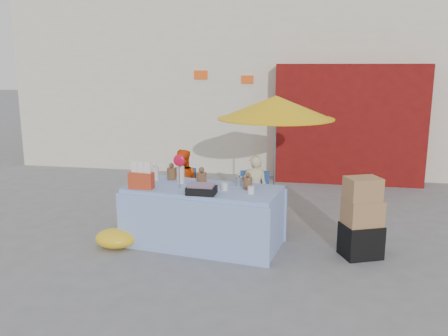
% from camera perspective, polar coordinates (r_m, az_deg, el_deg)
% --- Properties ---
extents(ground, '(80.00, 80.00, 0.00)m').
position_cam_1_polar(ground, '(7.11, -1.75, -8.88)').
color(ground, slate).
rests_on(ground, ground).
extents(backdrop, '(14.00, 8.00, 7.80)m').
position_cam_1_polar(backdrop, '(14.03, 7.26, 14.34)').
color(backdrop, silver).
rests_on(backdrop, ground).
extents(market_table, '(2.36, 1.35, 1.35)m').
position_cam_1_polar(market_table, '(6.90, -2.58, -5.69)').
color(market_table, '#96B1F0').
rests_on(market_table, ground).
extents(chair_left, '(0.51, 0.50, 0.85)m').
position_cam_1_polar(chair_left, '(8.08, -5.27, -4.42)').
color(chair_left, '#214898').
rests_on(chair_left, ground).
extents(chair_right, '(0.51, 0.50, 0.85)m').
position_cam_1_polar(chair_right, '(7.83, 3.58, -4.92)').
color(chair_right, '#214898').
rests_on(chair_right, ground).
extents(vendor_orange, '(0.61, 0.49, 1.18)m').
position_cam_1_polar(vendor_orange, '(8.11, -5.05, -1.87)').
color(vendor_orange, '#FF510D').
rests_on(vendor_orange, ground).
extents(vendor_beige, '(0.43, 0.30, 1.13)m').
position_cam_1_polar(vendor_beige, '(7.87, 3.75, -2.50)').
color(vendor_beige, beige).
rests_on(vendor_beige, ground).
extents(umbrella, '(1.90, 1.90, 2.09)m').
position_cam_1_polar(umbrella, '(7.76, 6.24, 7.21)').
color(umbrella, gray).
rests_on(umbrella, ground).
extents(box_stack, '(0.62, 0.58, 1.11)m').
position_cam_1_polar(box_stack, '(6.69, 16.24, -6.09)').
color(box_stack, black).
rests_on(box_stack, ground).
extents(tarp_bundle, '(0.74, 0.67, 0.27)m').
position_cam_1_polar(tarp_bundle, '(7.05, -12.87, -8.24)').
color(tarp_bundle, yellow).
rests_on(tarp_bundle, ground).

